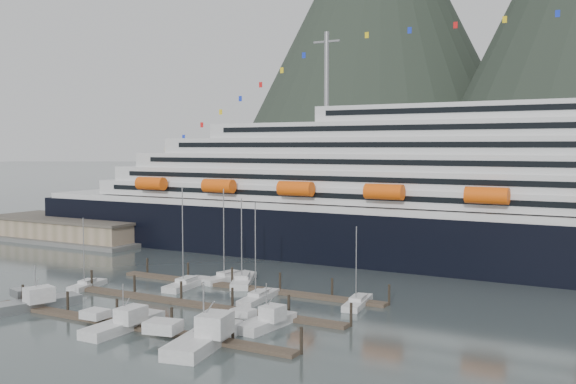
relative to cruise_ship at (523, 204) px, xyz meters
name	(u,v)px	position (x,y,z in m)	size (l,w,h in m)	color
ground	(209,315)	(-30.03, -54.94, -12.04)	(1600.00, 1600.00, 0.00)	#404B4B
cruise_ship	(523,204)	(0.00, 0.00, 0.00)	(210.00, 30.40, 50.30)	black
warehouse	(72,231)	(-102.03, -12.94, -9.79)	(46.00, 20.00, 5.80)	#595956
dock_near	(129,325)	(-34.95, -64.89, -11.73)	(48.18, 2.28, 3.20)	#473C2E
dock_mid	(194,304)	(-34.95, -51.89, -11.73)	(48.18, 2.28, 3.20)	#473C2E
dock_far	(244,287)	(-34.95, -38.89, -11.73)	(48.18, 2.28, 3.20)	#473C2E
sailboat_a	(87,286)	(-57.02, -50.83, -11.64)	(3.84, 8.17, 11.71)	silver
sailboat_b	(187,285)	(-43.63, -42.52, -11.59)	(3.93, 10.70, 16.57)	silver
sailboat_d	(258,298)	(-28.66, -44.68, -11.62)	(3.75, 10.41, 14.91)	silver
sailboat_e	(229,278)	(-40.73, -34.95, -11.59)	(4.88, 10.86, 16.04)	silver
sailboat_f	(243,282)	(-37.12, -36.18, -11.59)	(7.12, 10.22, 14.76)	silver
sailboat_g	(358,303)	(-14.80, -40.33, -11.65)	(3.80, 9.49, 11.79)	silver
trawler_a	(35,302)	(-53.21, -64.06, -11.17)	(9.81, 12.66, 6.69)	gray
trawler_c	(123,323)	(-34.91, -66.13, -11.21)	(8.68, 12.34, 6.22)	silver
trawler_d	(203,337)	(-22.16, -66.75, -11.04)	(10.65, 14.15, 8.15)	silver
trawler_e	(266,321)	(-20.06, -56.61, -11.22)	(7.32, 9.60, 6.09)	silver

